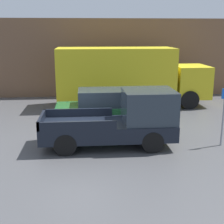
% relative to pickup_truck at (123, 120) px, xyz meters
% --- Properties ---
extents(ground_plane, '(60.00, 60.00, 0.00)m').
position_rel_pickup_truck_xyz_m(ground_plane, '(-1.95, 0.67, -1.02)').
color(ground_plane, '#4C4C4F').
extents(building_wall, '(28.00, 0.15, 5.24)m').
position_rel_pickup_truck_xyz_m(building_wall, '(-1.95, 9.88, 1.60)').
color(building_wall, brown).
rests_on(building_wall, ground).
extents(pickup_truck, '(5.17, 2.03, 2.21)m').
position_rel_pickup_truck_xyz_m(pickup_truck, '(0.00, 0.00, 0.00)').
color(pickup_truck, black).
rests_on(pickup_truck, ground).
extents(car, '(4.23, 1.89, 1.74)m').
position_rel_pickup_truck_xyz_m(car, '(-0.70, 2.80, -0.17)').
color(car, '#1E592D').
rests_on(car, ground).
extents(delivery_truck, '(8.97, 2.62, 3.47)m').
position_rel_pickup_truck_xyz_m(delivery_truck, '(1.07, 6.74, 0.86)').
color(delivery_truck, gold).
rests_on(delivery_truck, ground).
extents(parking_sign, '(0.30, 0.07, 2.40)m').
position_rel_pickup_truck_xyz_m(parking_sign, '(3.89, -0.38, 0.33)').
color(parking_sign, gray).
rests_on(parking_sign, ground).
extents(newspaper_box, '(0.45, 0.40, 1.02)m').
position_rel_pickup_truck_xyz_m(newspaper_box, '(0.53, 9.56, -0.52)').
color(newspaper_box, gold).
rests_on(newspaper_box, ground).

